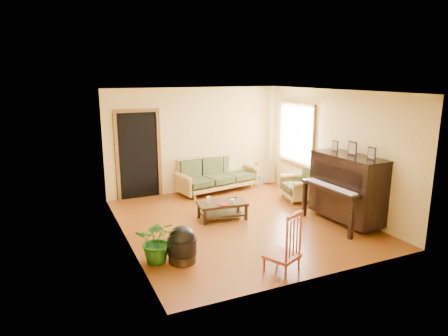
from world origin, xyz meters
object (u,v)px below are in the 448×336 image
armchair (299,183)px  footstool (182,249)px  ceramic_crock (259,180)px  coffee_table (222,211)px  red_chair (282,241)px  sofa (218,174)px  piano (347,189)px  potted_plant (158,240)px

armchair → footstool: size_ratio=1.78×
armchair → footstool: bearing=-141.7°
footstool → ceramic_crock: bearing=46.3°
coffee_table → footstool: size_ratio=2.11×
coffee_table → footstool: (-1.36, -1.49, 0.04)m
armchair → footstool: 4.00m
coffee_table → red_chair: 2.41m
sofa → coffee_table: bearing=-121.1°
coffee_table → piano: size_ratio=0.63×
footstool → red_chair: size_ratio=0.49×
ceramic_crock → potted_plant: 5.03m
sofa → coffee_table: (-0.73, -1.89, -0.27)m
coffee_table → sofa: bearing=69.0°
armchair → piano: piano is taller
red_chair → piano: bearing=2.8°
armchair → potted_plant: size_ratio=1.15×
coffee_table → potted_plant: (-1.71, -1.34, 0.18)m
armchair → potted_plant: armchair is taller
piano → footstool: (-3.54, -0.29, -0.47)m
coffee_table → armchair: bearing=10.7°
red_chair → ceramic_crock: red_chair is taller
armchair → ceramic_crock: 1.66m
piano → coffee_table: bearing=148.6°
footstool → sofa: bearing=58.3°
potted_plant → coffee_table: bearing=38.0°
sofa → potted_plant: (-2.44, -3.23, -0.08)m
armchair → ceramic_crock: bearing=104.8°
ceramic_crock → footstool: bearing=-133.7°
footstool → potted_plant: (-0.35, 0.15, 0.14)m
sofa → ceramic_crock: bearing=-3.6°
coffee_table → piano: 2.54m
armchair → potted_plant: (-3.86, -1.74, -0.05)m
piano → ceramic_crock: (-0.17, 3.24, -0.56)m
red_chair → ceramic_crock: size_ratio=3.77×
coffee_table → ceramic_crock: (2.01, 2.04, -0.05)m
piano → footstool: bearing=-177.9°
coffee_table → footstool: footstool is taller
sofa → potted_plant: bearing=-137.1°
sofa → ceramic_crock: 1.33m
sofa → coffee_table: sofa is taller
footstool → ceramic_crock: size_ratio=1.86×
sofa → ceramic_crock: sofa is taller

